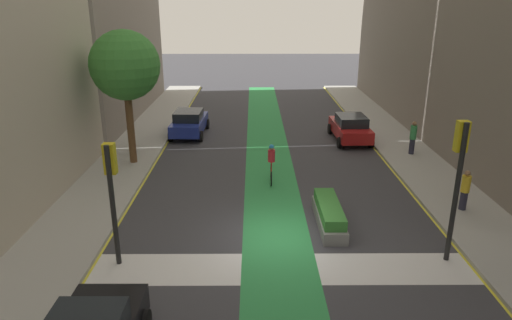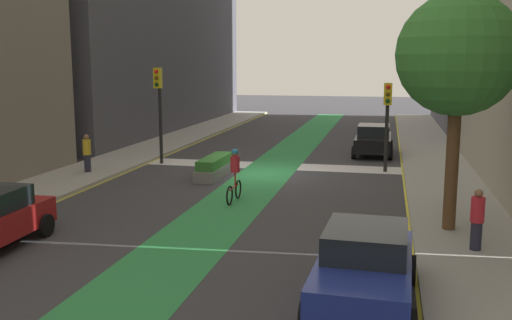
% 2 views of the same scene
% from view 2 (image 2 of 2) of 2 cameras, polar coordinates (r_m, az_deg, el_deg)
% --- Properties ---
extents(ground_plane, '(120.00, 120.00, 0.00)m').
position_cam_2_polar(ground_plane, '(25.61, 0.74, -1.34)').
color(ground_plane, '#38383D').
extents(bike_lane_paint, '(2.40, 60.00, 0.01)m').
position_cam_2_polar(bike_lane_paint, '(25.59, 0.92, -1.34)').
color(bike_lane_paint, '#2D8C47').
rests_on(bike_lane_paint, ground_plane).
extents(crosswalk_band, '(12.00, 1.80, 0.01)m').
position_cam_2_polar(crosswalk_band, '(27.53, 1.60, -0.57)').
color(crosswalk_band, silver).
rests_on(crosswalk_band, ground_plane).
extents(sidewalk_left, '(3.00, 60.00, 0.15)m').
position_cam_2_polar(sidewalk_left, '(25.17, 17.70, -1.81)').
color(sidewalk_left, '#9E9E99').
rests_on(sidewalk_left, ground_plane).
extents(curb_stripe_left, '(0.16, 60.00, 0.01)m').
position_cam_2_polar(curb_stripe_left, '(25.09, 14.28, -1.85)').
color(curb_stripe_left, yellow).
rests_on(curb_stripe_left, ground_plane).
extents(sidewalk_right, '(3.00, 60.00, 0.15)m').
position_cam_2_polar(sidewalk_right, '(28.09, -14.40, -0.51)').
color(sidewalk_right, '#9E9E99').
rests_on(sidewalk_right, ground_plane).
extents(curb_stripe_right, '(0.16, 60.00, 0.01)m').
position_cam_2_polar(curb_stripe_right, '(27.46, -11.60, -0.78)').
color(curb_stripe_right, yellow).
rests_on(curb_stripe_right, ground_plane).
extents(traffic_signal_near_right, '(0.35, 0.52, 4.57)m').
position_cam_2_polar(traffic_signal_near_right, '(28.08, -9.45, 6.06)').
color(traffic_signal_near_right, black).
rests_on(traffic_signal_near_right, ground_plane).
extents(traffic_signal_near_left, '(0.35, 0.52, 3.94)m').
position_cam_2_polar(traffic_signal_near_left, '(26.20, 12.69, 4.80)').
color(traffic_signal_near_left, black).
rests_on(traffic_signal_near_left, ground_plane).
extents(car_black_left_near, '(2.04, 4.21, 1.57)m').
position_cam_2_polar(car_black_left_near, '(31.30, 11.37, 1.95)').
color(car_black_left_near, black).
rests_on(car_black_left_near, ground_plane).
extents(car_blue_left_far, '(2.16, 4.27, 1.57)m').
position_cam_2_polar(car_blue_left_far, '(12.04, 10.57, -10.18)').
color(car_blue_left_far, navy).
rests_on(car_blue_left_far, ground_plane).
extents(cyclist_in_lane, '(0.32, 1.73, 1.86)m').
position_cam_2_polar(cyclist_in_lane, '(20.39, -2.10, -1.38)').
color(cyclist_in_lane, black).
rests_on(cyclist_in_lane, ground_plane).
extents(pedestrian_sidewalk_right_a, '(0.34, 0.34, 1.62)m').
position_cam_2_polar(pedestrian_sidewalk_right_a, '(26.14, -16.15, 0.67)').
color(pedestrian_sidewalk_right_a, '#262638').
rests_on(pedestrian_sidewalk_right_a, sidewalk_right).
extents(pedestrian_sidewalk_left_a, '(0.34, 0.34, 1.57)m').
position_cam_2_polar(pedestrian_sidewalk_left_a, '(15.70, 20.76, -5.43)').
color(pedestrian_sidewalk_left_a, '#262638').
rests_on(pedestrian_sidewalk_left_a, sidewalk_left).
extents(street_tree_near, '(3.35, 3.35, 6.56)m').
position_cam_2_polar(street_tree_near, '(16.96, 19.11, 9.57)').
color(street_tree_near, brown).
rests_on(street_tree_near, sidewalk_left).
extents(median_planter, '(0.86, 3.34, 0.85)m').
position_cam_2_polar(median_planter, '(25.03, -4.04, -0.68)').
color(median_planter, slate).
rests_on(median_planter, ground_plane).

